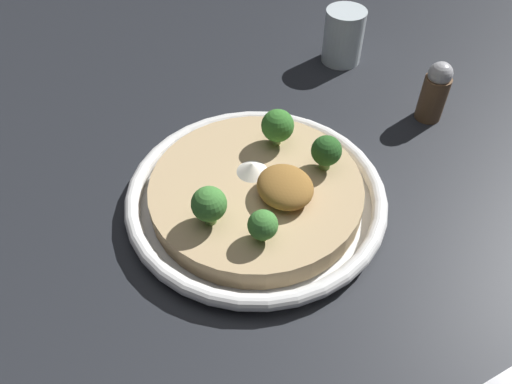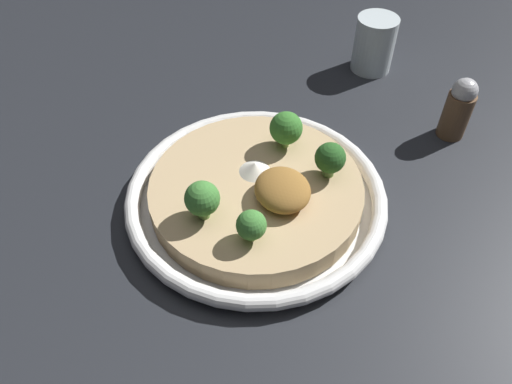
# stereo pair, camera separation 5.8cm
# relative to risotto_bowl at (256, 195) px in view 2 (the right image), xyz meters

# --- Properties ---
(ground_plane) EXTENTS (6.00, 6.00, 0.00)m
(ground_plane) POSITION_rel_risotto_bowl_xyz_m (0.00, 0.00, -0.02)
(ground_plane) COLOR #23262B
(risotto_bowl) EXTENTS (0.31, 0.31, 0.03)m
(risotto_bowl) POSITION_rel_risotto_bowl_xyz_m (0.00, 0.00, 0.00)
(risotto_bowl) COLOR white
(risotto_bowl) RESTS_ON ground_plane
(cheese_sprinkle) EXTENTS (0.04, 0.04, 0.01)m
(cheese_sprinkle) POSITION_rel_risotto_bowl_xyz_m (-0.02, 0.01, 0.02)
(cheese_sprinkle) COLOR white
(cheese_sprinkle) RESTS_ON risotto_bowl
(crispy_onion_garnish) EXTENTS (0.07, 0.06, 0.03)m
(crispy_onion_garnish) POSITION_rel_risotto_bowl_xyz_m (0.03, 0.02, 0.03)
(crispy_onion_garnish) COLOR olive
(crispy_onion_garnish) RESTS_ON risotto_bowl
(broccoli_back_right) EXTENTS (0.04, 0.04, 0.04)m
(broccoli_back_right) POSITION_rel_risotto_bowl_xyz_m (0.01, 0.08, 0.04)
(broccoli_back_right) COLOR #668E47
(broccoli_back_right) RESTS_ON risotto_bowl
(broccoli_front) EXTENTS (0.04, 0.04, 0.05)m
(broccoli_front) POSITION_rel_risotto_bowl_xyz_m (0.03, -0.07, 0.04)
(broccoli_front) COLOR #668E47
(broccoli_front) RESTS_ON risotto_bowl
(broccoli_back_left) EXTENTS (0.04, 0.04, 0.05)m
(broccoli_back_left) POSITION_rel_risotto_bowl_xyz_m (-0.05, 0.05, 0.05)
(broccoli_back_left) COLOR #84A856
(broccoli_back_left) RESTS_ON risotto_bowl
(broccoli_front_right) EXTENTS (0.03, 0.03, 0.04)m
(broccoli_front_right) POSITION_rel_risotto_bowl_xyz_m (0.07, -0.03, 0.04)
(broccoli_front_right) COLOR #84A856
(broccoli_front_right) RESTS_ON risotto_bowl
(drinking_glass) EXTENTS (0.06, 0.06, 0.08)m
(drinking_glass) POSITION_rel_risotto_bowl_xyz_m (-0.22, 0.26, 0.03)
(drinking_glass) COLOR silver
(drinking_glass) RESTS_ON ground_plane
(pepper_shaker) EXTENTS (0.04, 0.04, 0.09)m
(pepper_shaker) POSITION_rel_risotto_bowl_xyz_m (-0.04, 0.29, 0.03)
(pepper_shaker) COLOR brown
(pepper_shaker) RESTS_ON ground_plane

